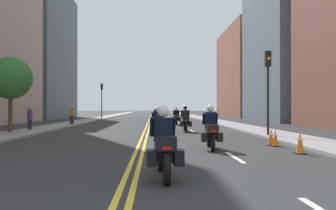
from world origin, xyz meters
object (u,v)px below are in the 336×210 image
(traffic_light_near, at_px, (268,77))
(pedestrian_2, at_px, (72,115))
(motorcycle_1, at_px, (211,131))
(motorcycle_4, at_px, (158,119))
(motorcycle_2, at_px, (157,125))
(traffic_cone_1, at_px, (300,142))
(street_tree_0, at_px, (10,78))
(pedestrian_1, at_px, (30,118))
(motorcycle_6, at_px, (156,116))
(motorcycle_5, at_px, (176,117))
(traffic_cone_0, at_px, (271,137))
(motorcycle_3, at_px, (185,121))
(motorcycle_0, at_px, (164,148))
(traffic_light_far, at_px, (102,95))
(traffic_cone_2, at_px, (275,138))

(traffic_light_near, bearing_deg, pedestrian_2, 135.66)
(motorcycle_1, bearing_deg, motorcycle_4, 101.15)
(motorcycle_2, bearing_deg, traffic_cone_1, -52.25)
(motorcycle_1, height_order, street_tree_0, street_tree_0)
(motorcycle_2, bearing_deg, pedestrian_1, 145.00)
(motorcycle_6, height_order, pedestrian_2, pedestrian_2)
(motorcycle_5, xyz_separation_m, pedestrian_1, (-10.08, -8.15, 0.18))
(motorcycle_2, xyz_separation_m, traffic_cone_0, (4.58, -3.35, -0.30))
(motorcycle_1, xyz_separation_m, traffic_light_near, (3.82, 4.98, 2.44))
(motorcycle_4, bearing_deg, motorcycle_3, -67.70)
(motorcycle_5, bearing_deg, motorcycle_0, -93.80)
(pedestrian_2, bearing_deg, traffic_light_near, 71.05)
(motorcycle_6, relative_size, traffic_cone_1, 2.99)
(pedestrian_2, bearing_deg, traffic_light_far, -155.69)
(traffic_light_near, bearing_deg, motorcycle_2, -175.19)
(motorcycle_3, height_order, motorcycle_5, motorcycle_3)
(pedestrian_1, bearing_deg, motorcycle_0, -147.98)
(motorcycle_3, bearing_deg, pedestrian_2, 138.77)
(motorcycle_1, height_order, motorcycle_3, motorcycle_3)
(motorcycle_1, relative_size, motorcycle_6, 0.92)
(motorcycle_4, relative_size, pedestrian_2, 1.30)
(motorcycle_6, bearing_deg, traffic_light_near, -69.11)
(motorcycle_5, distance_m, traffic_cone_0, 17.23)
(motorcycle_5, height_order, traffic_light_near, traffic_light_near)
(motorcycle_5, height_order, motorcycle_6, motorcycle_6)
(motorcycle_0, bearing_deg, motorcycle_2, 87.01)
(motorcycle_5, relative_size, pedestrian_2, 1.25)
(motorcycle_0, xyz_separation_m, motorcycle_5, (1.80, 23.26, 0.01))
(motorcycle_3, bearing_deg, motorcycle_0, -95.52)
(traffic_light_near, xyz_separation_m, traffic_light_far, (-12.86, 28.07, 0.18))
(street_tree_0, bearing_deg, pedestrian_2, 82.65)
(motorcycle_3, xyz_separation_m, street_tree_0, (-10.50, -1.24, 2.60))
(motorcycle_0, xyz_separation_m, motorcycle_4, (0.07, 18.38, 0.01))
(motorcycle_6, distance_m, traffic_cone_1, 24.46)
(traffic_light_far, bearing_deg, motorcycle_3, -69.39)
(motorcycle_0, height_order, street_tree_0, street_tree_0)
(motorcycle_0, xyz_separation_m, traffic_cone_1, (4.66, 3.77, -0.27))
(motorcycle_5, height_order, street_tree_0, street_tree_0)
(motorcycle_6, relative_size, traffic_cone_2, 3.25)
(traffic_cone_1, xyz_separation_m, street_tree_0, (-13.36, 9.36, 2.90))
(motorcycle_1, xyz_separation_m, traffic_cone_1, (2.78, -1.33, -0.29))
(motorcycle_4, xyz_separation_m, traffic_light_far, (-7.22, 19.77, 2.63))
(motorcycle_1, relative_size, pedestrian_1, 1.30)
(motorcycle_5, bearing_deg, traffic_light_near, -72.86)
(motorcycle_6, height_order, traffic_cone_2, motorcycle_6)
(motorcycle_6, distance_m, traffic_light_near, 18.76)
(traffic_cone_0, distance_m, traffic_cone_1, 2.48)
(motorcycle_1, relative_size, motorcycle_3, 0.91)
(motorcycle_3, distance_m, traffic_cone_2, 8.89)
(motorcycle_0, distance_m, motorcycle_4, 18.38)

